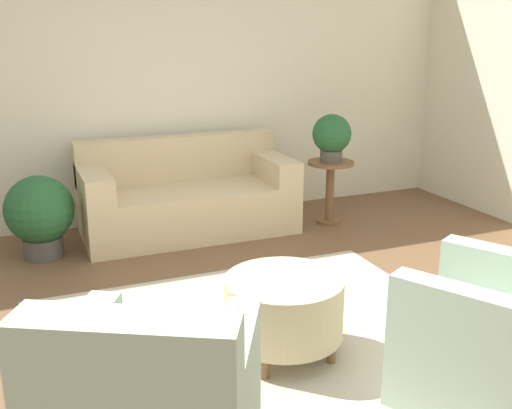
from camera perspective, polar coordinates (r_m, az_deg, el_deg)
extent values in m
plane|color=brown|center=(3.60, 1.17, -14.12)|extent=(16.00, 16.00, 0.00)
cube|color=beige|center=(5.88, -10.32, 11.95)|extent=(9.66, 0.12, 2.80)
cube|color=#B2A893|center=(3.60, 1.17, -14.06)|extent=(2.66, 2.56, 0.01)
cube|color=#C6B289|center=(5.57, -6.39, -0.52)|extent=(1.92, 0.87, 0.44)
cube|color=#C6B289|center=(5.78, -7.47, 4.45)|extent=(1.92, 0.20, 0.42)
cube|color=#C6B289|center=(5.30, -15.17, 1.88)|extent=(0.24, 0.83, 0.23)
cube|color=#C6B289|center=(5.74, 1.62, 3.54)|extent=(0.24, 0.83, 0.23)
cube|color=brown|center=(5.26, -5.09, -3.67)|extent=(1.72, 0.05, 0.06)
cube|color=#9EB29E|center=(2.12, -12.10, -16.62)|extent=(0.76, 0.54, 0.51)
cube|color=#9EB29E|center=(2.37, -2.16, -15.64)|extent=(0.47, 0.71, 0.28)
cube|color=#9EB29E|center=(2.52, -16.68, -14.24)|extent=(0.47, 0.71, 0.28)
cube|color=#9EB29E|center=(3.32, 21.20, -13.75)|extent=(1.04, 1.04, 0.42)
cube|color=#9EB29E|center=(3.45, 23.14, -6.35)|extent=(0.47, 0.71, 0.28)
cube|color=#9EB29E|center=(2.90, 19.56, -10.26)|extent=(0.47, 0.71, 0.28)
cube|color=brown|center=(3.51, 15.21, -14.87)|extent=(0.62, 0.37, 0.06)
cylinder|color=#C6B289|center=(3.48, 2.65, -9.68)|extent=(0.68, 0.68, 0.35)
cylinder|color=brown|center=(3.35, 0.83, -15.29)|extent=(0.05, 0.05, 0.12)
cylinder|color=brown|center=(3.51, 7.18, -13.83)|extent=(0.05, 0.05, 0.12)
cylinder|color=brown|center=(3.68, -1.74, -12.18)|extent=(0.05, 0.05, 0.12)
cylinder|color=brown|center=(3.83, 4.12, -11.03)|extent=(0.05, 0.05, 0.12)
cylinder|color=brown|center=(5.77, 7.13, 3.96)|extent=(0.44, 0.44, 0.03)
cylinder|color=brown|center=(5.84, 7.03, 1.01)|extent=(0.08, 0.08, 0.58)
cylinder|color=brown|center=(5.92, 6.94, -1.57)|extent=(0.24, 0.24, 0.03)
cylinder|color=#4C4742|center=(5.75, 7.16, 4.63)|extent=(0.21, 0.21, 0.11)
sphere|color=#23562D|center=(5.72, 7.23, 6.70)|extent=(0.37, 0.37, 0.37)
cylinder|color=#4C4742|center=(5.28, -19.60, -3.83)|extent=(0.32, 0.32, 0.18)
sphere|color=#23562D|center=(5.19, -19.94, -0.45)|extent=(0.56, 0.56, 0.56)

